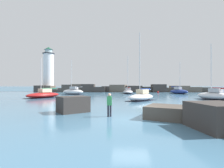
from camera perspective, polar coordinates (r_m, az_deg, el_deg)
ground_plane at (r=12.10m, az=6.12°, el=-11.48°), size 600.00×600.00×0.00m
open_sea_beyond at (r=116.87m, az=2.91°, el=-1.36°), size 400.00×116.00×0.01m
breakwater_jetty at (r=56.46m, az=1.75°, el=-1.56°), size 57.01×6.23×2.54m
lighthouse at (r=63.13m, az=-20.02°, el=3.68°), size 4.61×4.61×15.11m
foreground_rocks at (r=11.37m, az=22.44°, el=-9.10°), size 14.48×10.69×1.41m
sailboat_moored_0 at (r=33.58m, az=-21.44°, el=-3.23°), size 5.48×6.88×7.09m
sailboat_moored_1 at (r=47.94m, az=20.92°, el=-2.21°), size 4.27×6.04×8.00m
sailboat_moored_2 at (r=26.10m, az=9.61°, el=-4.01°), size 5.25×5.64×9.99m
sailboat_moored_3 at (r=31.51m, az=30.34°, el=-3.23°), size 4.96×5.77×8.84m
sailboat_moored_4 at (r=46.48m, az=5.22°, el=-2.41°), size 2.80×7.22×9.93m
sailboat_moored_5 at (r=43.13m, az=-12.61°, el=-2.38°), size 5.96×3.97×8.33m
mooring_buoy_orange_near at (r=50.43m, az=14.82°, el=-2.60°), size 0.50×0.50×0.70m
person_on_rocks at (r=12.95m, az=-0.86°, el=-6.39°), size 0.36×0.23×1.73m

